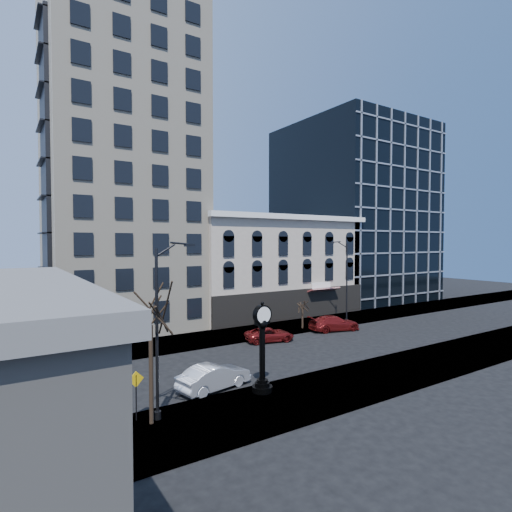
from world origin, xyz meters
TOP-DOWN VIEW (x-y plane):
  - ground at (0.00, 0.00)m, footprint 160.00×160.00m
  - sidewalk_far at (0.00, 8.00)m, footprint 160.00×6.00m
  - sidewalk_near at (0.00, -8.00)m, footprint 160.00×6.00m
  - cream_tower at (-6.11, 18.88)m, footprint 15.90×15.40m
  - victorian_row at (12.00, 15.89)m, footprint 22.60×11.19m
  - glass_office at (32.00, 20.91)m, footprint 20.00×20.15m
  - street_clock at (-4.09, -6.17)m, footprint 1.25×1.25m
  - street_lamp_near at (-10.06, -6.36)m, footprint 2.42×0.50m
  - street_lamp_far at (14.84, 6.24)m, footprint 2.34×1.06m
  - bare_tree_near at (-11.15, -6.71)m, footprint 4.67×4.67m
  - bare_tree_far at (9.46, 6.48)m, footprint 2.12×2.12m
  - warning_sign at (-11.71, -6.00)m, footprint 0.83×0.15m
  - car_near_b at (-6.25, -3.97)m, footprint 5.10×2.66m
  - car_far_a at (3.54, 4.08)m, footprint 4.96×3.08m
  - car_far_b at (11.80, 4.14)m, footprint 5.77×3.41m

SIDE VIEW (x-z plane):
  - ground at x=0.00m, z-range 0.00..0.00m
  - sidewalk_far at x=0.00m, z-range 0.00..0.12m
  - sidewalk_near at x=0.00m, z-range 0.00..0.12m
  - car_far_a at x=3.54m, z-range 0.00..1.28m
  - car_far_b at x=11.80m, z-range 0.00..1.57m
  - car_near_b at x=-6.25m, z-range 0.00..1.60m
  - warning_sign at x=-11.71m, z-range 0.60..3.16m
  - street_clock at x=-4.09m, z-range -0.14..5.38m
  - bare_tree_far at x=9.46m, z-range 1.04..4.68m
  - victorian_row at x=12.00m, z-range -0.25..12.25m
  - bare_tree_near at x=-11.15m, z-range 2.17..10.18m
  - street_lamp_near at x=-10.06m, z-range 2.50..11.83m
  - street_lamp_far at x=14.84m, z-range 2.52..11.93m
  - glass_office at x=32.00m, z-range 0.00..28.00m
  - cream_tower at x=-6.11m, z-range -1.93..40.57m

